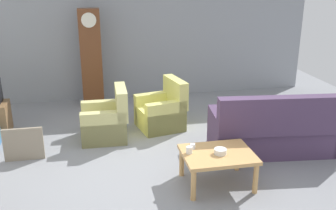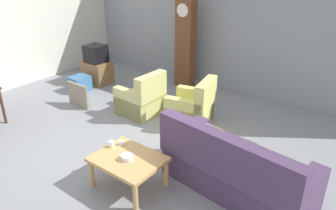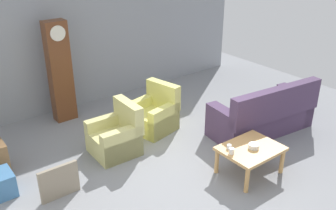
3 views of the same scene
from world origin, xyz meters
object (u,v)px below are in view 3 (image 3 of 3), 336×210
Objects in this scene: armchair_olive_far at (154,115)px; bowl_white_stacked at (254,146)px; storage_box_blue at (0,184)px; cup_blue_rimmed at (229,147)px; grandfather_clock at (60,72)px; armchair_olive_near at (116,137)px; framed_picture_leaning at (59,182)px; cup_white_porcelain at (231,151)px; couch_floral at (263,116)px; coffee_table_wood at (251,151)px.

armchair_olive_far reaches higher than bowl_white_stacked.
cup_blue_rimmed reaches higher than storage_box_blue.
armchair_olive_far is 0.45× the size of grandfather_clock.
grandfather_clock reaches higher than armchair_olive_near.
storage_box_blue is (-3.04, -0.28, -0.12)m from armchair_olive_far.
armchair_olive_near reaches higher than framed_picture_leaning.
cup_blue_rimmed is (0.08, 0.13, -0.01)m from cup_white_porcelain.
armchair_olive_far is 2.11m from grandfather_clock.
couch_floral is at bearing 20.45° from cup_blue_rimmed.
cup_blue_rimmed reaches higher than framed_picture_leaning.
framed_picture_leaning is (-3.98, 0.51, -0.09)m from couch_floral.
grandfather_clock is (-1.59, 3.71, 0.64)m from coffee_table_wood.
armchair_olive_near is at bearing -84.16° from grandfather_clock.
armchair_olive_far is at bearing 99.78° from bowl_white_stacked.
cup_white_porcelain is at bearing -122.30° from cup_blue_rimmed.
grandfather_clock is 2.71m from storage_box_blue.
storage_box_blue is at bearing 139.16° from framed_picture_leaning.
cup_white_porcelain is 0.15m from cup_blue_rimmed.
framed_picture_leaning is at bearing 154.60° from coffee_table_wood.
coffee_table_wood is 9.99× the size of cup_white_porcelain.
framed_picture_leaning is (-1.31, -0.58, -0.04)m from armchair_olive_near.
coffee_table_wood is 3.01m from framed_picture_leaning.
coffee_table_wood is 0.37m from cup_blue_rimmed.
couch_floral is 2.89m from armchair_olive_near.
grandfather_clock reaches higher than couch_floral.
grandfather_clock is 27.92× the size of cup_blue_rimmed.
armchair_olive_far is 12.46× the size of cup_blue_rimmed.
bowl_white_stacked is (3.42, -1.92, 0.33)m from storage_box_blue.
storage_box_blue is at bearing 148.87° from cup_white_porcelain.
framed_picture_leaning is at bearing 154.10° from bowl_white_stacked.
armchair_olive_near is 0.44× the size of grandfather_clock.
couch_floral is 3.64× the size of framed_picture_leaning.
bowl_white_stacked is at bearing -35.17° from cup_blue_rimmed.
bowl_white_stacked reaches higher than cup_blue_rimmed.
bowl_white_stacked is (1.61, -3.74, -0.54)m from grandfather_clock.
bowl_white_stacked is (1.43, -1.91, 0.21)m from armchair_olive_near.
armchair_olive_far is 2.20m from coffee_table_wood.
cup_white_porcelain is 0.42m from bowl_white_stacked.
armchair_olive_far is 1.99m from cup_blue_rimmed.
armchair_olive_far is at bearing 99.47° from coffee_table_wood.
armchair_olive_far is at bearing 5.23° from storage_box_blue.
cup_blue_rimmed is at bearing -159.55° from couch_floral.
storage_box_blue is 3.55m from cup_blue_rimmed.
grandfather_clock is (-2.86, 2.93, 0.69)m from couch_floral.
armchair_olive_near is 5.41× the size of bowl_white_stacked.
cup_white_porcelain is at bearing -31.13° from storage_box_blue.
grandfather_clock is 21.72× the size of cup_white_porcelain.
armchair_olive_near is at bearing 123.28° from cup_blue_rimmed.
bowl_white_stacked reaches higher than framed_picture_leaning.
cup_blue_rimmed is at bearing 144.83° from bowl_white_stacked.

